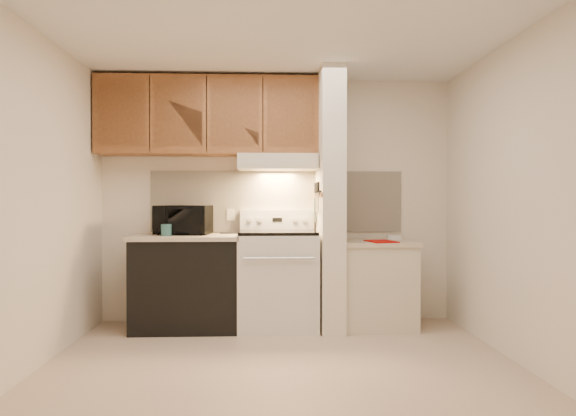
{
  "coord_description": "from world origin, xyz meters",
  "views": [
    {
      "loc": [
        -0.12,
        -3.84,
        1.24
      ],
      "look_at": [
        0.08,
        0.75,
        1.18
      ],
      "focal_mm": 32.0,
      "sensor_mm": 36.0,
      "label": 1
    }
  ],
  "objects": [
    {
      "name": "cab_gap_c",
      "position": [
        -0.14,
        1.16,
        2.08
      ],
      "size": [
        0.01,
        0.01,
        0.73
      ],
      "primitive_type": "cube",
      "color": "black",
      "rests_on": "upper_cabinets"
    },
    {
      "name": "knife_handle_d",
      "position": [
        0.38,
        1.17,
        1.37
      ],
      "size": [
        0.02,
        0.02,
        0.1
      ],
      "primitive_type": "cylinder",
      "color": "black",
      "rests_on": "knife_strip"
    },
    {
      "name": "cab_door_a",
      "position": [
        -1.51,
        1.17,
        2.08
      ],
      "size": [
        0.46,
        0.01,
        0.63
      ],
      "primitive_type": "cube",
      "color": "brown",
      "rests_on": "upper_cabinets"
    },
    {
      "name": "range_display",
      "position": [
        0.0,
        1.4,
        1.05
      ],
      "size": [
        0.1,
        0.01,
        0.04
      ],
      "primitive_type": "cube",
      "color": "black",
      "rests_on": "range_backguard"
    },
    {
      "name": "backsplash",
      "position": [
        0.0,
        1.49,
        1.24
      ],
      "size": [
        2.6,
        0.02,
        0.63
      ],
      "primitive_type": "cube",
      "color": "white",
      "rests_on": "wall_back"
    },
    {
      "name": "range_body",
      "position": [
        0.0,
        1.16,
        0.46
      ],
      "size": [
        0.76,
        0.65,
        0.92
      ],
      "primitive_type": "cube",
      "color": "silver",
      "rests_on": "floor"
    },
    {
      "name": "range_knob_left_inner",
      "position": [
        -0.18,
        1.4,
        1.05
      ],
      "size": [
        0.05,
        0.02,
        0.05
      ],
      "primitive_type": "cylinder",
      "rotation": [
        1.57,
        0.0,
        0.0
      ],
      "color": "silver",
      "rests_on": "range_backguard"
    },
    {
      "name": "oven_mitt",
      "position": [
        0.38,
        1.32,
        1.15
      ],
      "size": [
        0.03,
        0.1,
        0.24
      ],
      "primitive_type": "cube",
      "color": "slate",
      "rests_on": "partition_pillar"
    },
    {
      "name": "knife_blade_d",
      "position": [
        0.38,
        1.19,
        1.22
      ],
      "size": [
        0.01,
        0.04,
        0.16
      ],
      "primitive_type": "cube",
      "color": "silver",
      "rests_on": "knife_strip"
    },
    {
      "name": "knife_blade_e",
      "position": [
        0.38,
        1.27,
        1.21
      ],
      "size": [
        0.01,
        0.04,
        0.18
      ],
      "primitive_type": "cube",
      "color": "silver",
      "rests_on": "knife_strip"
    },
    {
      "name": "range_knob_right_outer",
      "position": [
        0.28,
        1.4,
        1.05
      ],
      "size": [
        0.05,
        0.02,
        0.05
      ],
      "primitive_type": "cylinder",
      "rotation": [
        1.57,
        0.0,
        0.0
      ],
      "color": "silver",
      "rests_on": "range_backguard"
    },
    {
      "name": "knife_handle_b",
      "position": [
        0.38,
        1.02,
        1.37
      ],
      "size": [
        0.02,
        0.02,
        0.1
      ],
      "primitive_type": "cylinder",
      "color": "black",
      "rests_on": "knife_strip"
    },
    {
      "name": "oven_handle",
      "position": [
        0.0,
        0.8,
        0.72
      ],
      "size": [
        0.65,
        0.02,
        0.02
      ],
      "primitive_type": "cylinder",
      "rotation": [
        0.0,
        1.57,
        0.0
      ],
      "color": "silver",
      "rests_on": "range_body"
    },
    {
      "name": "knife_handle_a",
      "position": [
        0.38,
        0.94,
        1.37
      ],
      "size": [
        0.02,
        0.02,
        0.1
      ],
      "primitive_type": "cylinder",
      "color": "black",
      "rests_on": "knife_strip"
    },
    {
      "name": "range_knob_right_inner",
      "position": [
        0.18,
        1.4,
        1.05
      ],
      "size": [
        0.05,
        0.02,
        0.05
      ],
      "primitive_type": "cylinder",
      "rotation": [
        1.57,
        0.0,
        0.0
      ],
      "color": "silver",
      "rests_on": "range_backguard"
    },
    {
      "name": "spoon_rest",
      "position": [
        -0.48,
        1.36,
        0.92
      ],
      "size": [
        0.2,
        0.07,
        0.01
      ],
      "primitive_type": "cube",
      "rotation": [
        0.0,
        0.0,
        -0.01
      ],
      "color": "black",
      "rests_on": "left_countertop"
    },
    {
      "name": "right_countertop",
      "position": [
        0.97,
        1.15,
        0.83
      ],
      "size": [
        0.74,
        0.64,
        0.04
      ],
      "primitive_type": "cube",
      "color": "beige",
      "rests_on": "right_cab_base"
    },
    {
      "name": "wall_right",
      "position": [
        1.8,
        0.0,
        1.25
      ],
      "size": [
        0.02,
        3.0,
        2.5
      ],
      "primitive_type": "cube",
      "color": "silver",
      "rests_on": "floor"
    },
    {
      "name": "knife_handle_e",
      "position": [
        0.38,
        1.25,
        1.37
      ],
      "size": [
        0.02,
        0.02,
        0.1
      ],
      "primitive_type": "cylinder",
      "color": "black",
      "rests_on": "knife_strip"
    },
    {
      "name": "knife_blade_a",
      "position": [
        0.38,
        0.94,
        1.22
      ],
      "size": [
        0.01,
        0.03,
        0.16
      ],
      "primitive_type": "cube",
      "color": "silver",
      "rests_on": "knife_strip"
    },
    {
      "name": "dishwasher_front",
      "position": [
        -0.88,
        1.17,
        0.43
      ],
      "size": [
        1.0,
        0.63,
        0.87
      ],
      "primitive_type": "cube",
      "color": "black",
      "rests_on": "floor"
    },
    {
      "name": "white_box",
      "position": [
        1.19,
        1.33,
        0.87
      ],
      "size": [
        0.15,
        0.1,
        0.04
      ],
      "primitive_type": "cube",
      "rotation": [
        0.0,
        0.0,
        -0.1
      ],
      "color": "white",
      "rests_on": "right_countertop"
    },
    {
      "name": "cab_door_d",
      "position": [
        0.13,
        1.17,
        2.08
      ],
      "size": [
        0.46,
        0.01,
        0.63
      ],
      "primitive_type": "cube",
      "color": "brown",
      "rests_on": "upper_cabinets"
    },
    {
      "name": "outlet",
      "position": [
        -0.48,
        1.48,
        1.1
      ],
      "size": [
        0.08,
        0.01,
        0.12
      ],
      "primitive_type": "cube",
      "color": "beige",
      "rests_on": "backsplash"
    },
    {
      "name": "right_cab_base",
      "position": [
        0.97,
        1.15,
        0.4
      ],
      "size": [
        0.7,
        0.6,
        0.81
      ],
      "primitive_type": "cube",
      "color": "beige",
      "rests_on": "floor"
    },
    {
      "name": "pillar_trim",
      "position": [
        0.39,
        1.15,
        1.3
      ],
      "size": [
        0.01,
        0.7,
        0.04
      ],
      "primitive_type": "cube",
      "color": "brown",
      "rests_on": "partition_pillar"
    },
    {
      "name": "range_knob_left_outer",
      "position": [
        -0.28,
        1.4,
        1.05
      ],
      "size": [
        0.05,
        0.02,
        0.05
      ],
      "primitive_type": "cylinder",
      "rotation": [
        1.57,
        0.0,
        0.0
      ],
      "color": "silver",
      "rests_on": "range_backguard"
    },
    {
      "name": "cab_door_c",
      "position": [
        -0.42,
        1.17,
        2.08
      ],
      "size": [
        0.46,
        0.01,
        0.63
      ],
      "primitive_type": "cube",
      "color": "brown",
      "rests_on": "upper_cabinets"
    },
    {
      "name": "red_folder",
      "position": [
        0.98,
        1.0,
        0.86
      ],
      "size": [
        0.29,
        0.36,
        0.01
      ],
      "primitive_type": "cube",
      "rotation": [
        0.0,
        0.0,
        0.21
      ],
      "color": "#AC0702",
      "rests_on": "right_countertop"
    },
    {
      "name": "cab_gap_a",
      "position": [
        -1.23,
        1.16,
        2.08
      ],
      "size": [
        0.01,
        0.01,
        0.73
      ],
      "primitive_type": "cube",
      "color": "black",
      "rests_on": "upper_cabinets"
    },
    {
      "name": "range_hood",
      "position": [
        0.0,
        1.28,
        1.62
      ],
      "size": [
        0.78,
        0.44,
        0.15
      ],
      "primitive_type": "cube",
      "color": "beige",
      "rests_on": "upper_cabinets"
    },
    {
      "name": "upper_cabinets",
      "position": [
        -0.69,
        1.32,
        2.08
      ],
      "size": [
        2.18,
        0.33,
        0.77
      ],
      "primitive_type": "cube",
      "color": "brown",
      "rests_on": "wall_back"
    },
    {
      "name": "range_backguard",
      "position": [
        0.0,
        1.44,
        1.05
      ],
      "size": [
        0.76,
        0.08,
        0.2
      ],
      "primitive_type": "cube",
      "color": "silver",
      "rests_on": "range_body"
    },
    {
      "name": "teal_jar",
      "position": [
        -1.06,
        1.06,
        0.97
      ],
      "size": [
        0.13,
        0.13,
        0.11
      ],
      "primitive_type": "cylinder",
      "rotation": [
        0.0,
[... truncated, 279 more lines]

